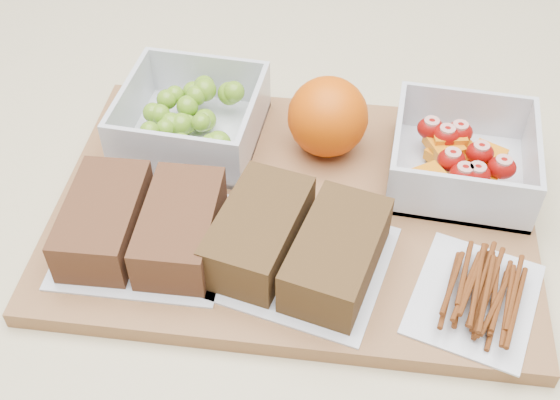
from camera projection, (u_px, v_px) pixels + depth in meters
The scene contains 7 objects.
cutting_board at pixel (294, 208), 0.63m from camera, with size 0.42×0.30×0.02m, color #90623B.
grape_container at pixel (193, 118), 0.67m from camera, with size 0.13×0.13×0.05m.
fruit_container at pixel (461, 159), 0.64m from camera, with size 0.13×0.13×0.05m.
orange at pixel (328, 117), 0.65m from camera, with size 0.08×0.08×0.08m, color #E25405.
sandwich_bag_left at pixel (142, 224), 0.58m from camera, with size 0.15×0.13×0.04m.
sandwich_bag_center at pixel (297, 243), 0.56m from camera, with size 0.16×0.15×0.04m.
pretzel_bag at pixel (477, 290), 0.54m from camera, with size 0.11×0.13×0.03m.
Camera 1 is at (0.10, -0.44, 1.36)m, focal length 45.00 mm.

